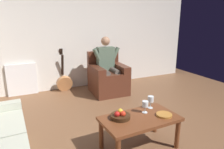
# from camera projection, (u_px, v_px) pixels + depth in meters

# --- Properties ---
(ground_plane) EXTENTS (6.55, 6.55, 0.00)m
(ground_plane) POSITION_uv_depth(u_px,v_px,m) (152.00, 140.00, 2.90)
(ground_plane) COLOR brown
(wall_back) EXTENTS (5.66, 0.06, 2.74)m
(wall_back) POSITION_uv_depth(u_px,v_px,m) (86.00, 30.00, 4.95)
(wall_back) COLOR silver
(wall_back) RESTS_ON ground
(armchair) EXTENTS (0.76, 0.80, 0.91)m
(armchair) POSITION_uv_depth(u_px,v_px,m) (108.00, 78.00, 4.69)
(armchair) COLOR #502719
(armchair) RESTS_ON ground
(person_seated) EXTENTS (0.64, 0.58, 1.25)m
(person_seated) POSITION_uv_depth(u_px,v_px,m) (108.00, 64.00, 4.61)
(person_seated) COLOR #526653
(person_seated) RESTS_ON ground
(coffee_table) EXTENTS (1.00, 0.59, 0.43)m
(coffee_table) POSITION_uv_depth(u_px,v_px,m) (140.00, 122.00, 2.64)
(coffee_table) COLOR brown
(coffee_table) RESTS_ON ground
(guitar) EXTENTS (0.36, 0.30, 0.97)m
(guitar) POSITION_uv_depth(u_px,v_px,m) (64.00, 82.00, 4.81)
(guitar) COLOR #B77948
(guitar) RESTS_ON ground
(radiator) EXTENTS (0.61, 0.06, 0.70)m
(radiator) POSITION_uv_depth(u_px,v_px,m) (22.00, 80.00, 4.53)
(radiator) COLOR white
(radiator) RESTS_ON ground
(wine_glass_near) EXTENTS (0.08, 0.08, 0.16)m
(wine_glass_near) POSITION_uv_depth(u_px,v_px,m) (145.00, 105.00, 2.73)
(wine_glass_near) COLOR silver
(wine_glass_near) RESTS_ON coffee_table
(wine_glass_far) EXTENTS (0.08, 0.08, 0.17)m
(wine_glass_far) POSITION_uv_depth(u_px,v_px,m) (151.00, 100.00, 2.87)
(wine_glass_far) COLOR silver
(wine_glass_far) RESTS_ON coffee_table
(fruit_bowl) EXTENTS (0.25, 0.25, 0.11)m
(fruit_bowl) POSITION_uv_depth(u_px,v_px,m) (120.00, 116.00, 2.59)
(fruit_bowl) COLOR #351F0F
(fruit_bowl) RESTS_ON coffee_table
(decorative_dish) EXTENTS (0.20, 0.20, 0.02)m
(decorative_dish) POSITION_uv_depth(u_px,v_px,m) (164.00, 115.00, 2.67)
(decorative_dish) COLOR #AC6F2B
(decorative_dish) RESTS_ON coffee_table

